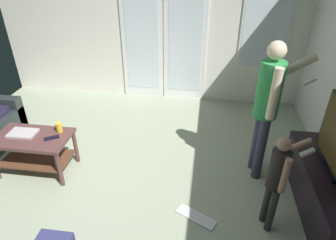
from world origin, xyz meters
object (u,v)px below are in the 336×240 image
at_px(tv_stand, 324,191).
at_px(coffee_table, 34,146).
at_px(loose_keyboard, 196,217).
at_px(laptop_closed, 23,133).
at_px(tv_remote_black, 52,138).
at_px(person_child, 278,176).
at_px(person_adult, 269,101).
at_px(cup_near_edge, 59,127).

bearing_deg(tv_stand, coffee_table, 177.22).
xyz_separation_m(loose_keyboard, laptop_closed, (-2.16, 0.54, 0.51)).
distance_m(coffee_table, tv_remote_black, 0.31).
height_order(coffee_table, loose_keyboard, coffee_table).
bearing_deg(coffee_table, tv_stand, -2.78).
height_order(person_child, tv_remote_black, person_child).
height_order(tv_stand, person_adult, person_adult).
xyz_separation_m(person_adult, loose_keyboard, (-0.70, -0.85, -1.00)).
distance_m(person_adult, person_child, 0.90).
relative_size(cup_near_edge, tv_remote_black, 0.71).
distance_m(person_child, cup_near_edge, 2.55).
bearing_deg(person_child, coffee_table, 170.13).
bearing_deg(laptop_closed, tv_stand, -4.30).
relative_size(person_child, tv_remote_black, 6.33).
relative_size(tv_stand, tv_remote_black, 9.07).
distance_m(tv_stand, person_adult, 1.11).
distance_m(coffee_table, laptop_closed, 0.20).
bearing_deg(person_child, tv_remote_black, 169.25).
distance_m(person_child, tv_remote_black, 2.54).
xyz_separation_m(coffee_table, loose_keyboard, (2.03, -0.50, -0.36)).
relative_size(laptop_closed, tv_remote_black, 1.93).
bearing_deg(tv_remote_black, person_child, -44.11).
bearing_deg(coffee_table, laptop_closed, 164.67).
bearing_deg(person_adult, tv_remote_black, -171.78).
distance_m(loose_keyboard, tv_remote_black, 1.90).
bearing_deg(laptop_closed, person_adult, 5.21).
height_order(tv_stand, laptop_closed, laptop_closed).
relative_size(loose_keyboard, tv_remote_black, 2.65).
height_order(person_adult, loose_keyboard, person_adult).
height_order(coffee_table, tv_remote_black, tv_remote_black).
xyz_separation_m(tv_stand, laptop_closed, (-3.49, 0.20, 0.28)).
bearing_deg(tv_stand, cup_near_edge, 174.08).
relative_size(tv_stand, cup_near_edge, 12.75).
bearing_deg(person_child, cup_near_edge, 165.56).
bearing_deg(loose_keyboard, tv_stand, 14.21).
bearing_deg(tv_remote_black, cup_near_edge, 48.18).
xyz_separation_m(coffee_table, tv_stand, (3.36, -0.16, -0.12)).
bearing_deg(loose_keyboard, person_adult, 50.39).
xyz_separation_m(cup_near_edge, tv_remote_black, (-0.02, -0.16, -0.05)).
bearing_deg(tv_remote_black, loose_keyboard, -48.95).
height_order(person_adult, tv_remote_black, person_adult).
bearing_deg(coffee_table, loose_keyboard, -13.81).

